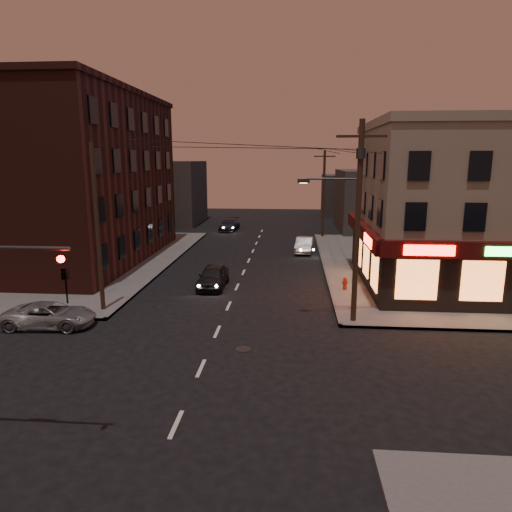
# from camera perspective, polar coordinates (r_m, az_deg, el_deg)

# --- Properties ---
(ground) EXTENTS (120.00, 120.00, 0.00)m
(ground) POSITION_cam_1_polar(r_m,az_deg,el_deg) (19.13, -6.90, -13.76)
(ground) COLOR black
(ground) RESTS_ON ground
(sidewalk_ne) EXTENTS (24.00, 28.00, 0.15)m
(sidewalk_ne) POSITION_cam_1_polar(r_m,az_deg,el_deg) (39.50, 25.90, -1.19)
(sidewalk_ne) COLOR #514F4C
(sidewalk_ne) RESTS_ON ground
(sidewalk_nw) EXTENTS (24.00, 28.00, 0.15)m
(sidewalk_nw) POSITION_cam_1_polar(r_m,az_deg,el_deg) (42.66, -25.89, -0.29)
(sidewalk_nw) COLOR #514F4C
(sidewalk_nw) RESTS_ON ground
(pizza_building) EXTENTS (15.85, 12.85, 10.50)m
(pizza_building) POSITION_cam_1_polar(r_m,az_deg,el_deg) (32.82, 26.82, 5.60)
(pizza_building) COLOR gray
(pizza_building) RESTS_ON sidewalk_ne
(brick_apartment) EXTENTS (12.00, 20.00, 13.00)m
(brick_apartment) POSITION_cam_1_polar(r_m,az_deg,el_deg) (40.20, -22.40, 8.81)
(brick_apartment) COLOR #421B15
(brick_apartment) RESTS_ON sidewalk_nw
(bg_building_ne_a) EXTENTS (10.00, 12.00, 7.00)m
(bg_building_ne_a) POSITION_cam_1_polar(r_m,az_deg,el_deg) (56.03, 15.43, 6.72)
(bg_building_ne_a) COLOR #3F3D3A
(bg_building_ne_a) RESTS_ON ground
(bg_building_nw) EXTENTS (9.00, 10.00, 8.00)m
(bg_building_nw) POSITION_cam_1_polar(r_m,az_deg,el_deg) (61.30, -11.18, 7.81)
(bg_building_nw) COLOR #3F3D3A
(bg_building_nw) RESTS_ON ground
(bg_building_ne_b) EXTENTS (8.00, 8.00, 6.00)m
(bg_building_ne_b) POSITION_cam_1_polar(r_m,az_deg,el_deg) (69.56, 11.67, 7.45)
(bg_building_ne_b) COLOR #3F3D3A
(bg_building_ne_b) RESTS_ON ground
(utility_pole_main) EXTENTS (4.20, 0.44, 10.00)m
(utility_pole_main) POSITION_cam_1_polar(r_m,az_deg,el_deg) (23.00, 12.36, 5.43)
(utility_pole_main) COLOR #382619
(utility_pole_main) RESTS_ON sidewalk_ne
(utility_pole_far) EXTENTS (0.26, 0.26, 9.00)m
(utility_pole_far) POSITION_cam_1_polar(r_m,az_deg,el_deg) (49.09, 8.44, 7.67)
(utility_pole_far) COLOR #382619
(utility_pole_far) RESTS_ON sidewalk_ne
(utility_pole_west) EXTENTS (0.24, 0.24, 9.00)m
(utility_pole_west) POSITION_cam_1_polar(r_m,az_deg,el_deg) (25.83, -19.20, 3.25)
(utility_pole_west) COLOR #382619
(utility_pole_west) RESTS_ON sidewalk_nw
(suv_cross) EXTENTS (4.53, 2.25, 1.23)m
(suv_cross) POSITION_cam_1_polar(r_m,az_deg,el_deg) (25.31, -24.37, -6.74)
(suv_cross) COLOR gray
(suv_cross) RESTS_ON ground
(sedan_near) EXTENTS (1.76, 4.26, 1.44)m
(sedan_near) POSITION_cam_1_polar(r_m,az_deg,el_deg) (30.17, -5.41, -2.55)
(sedan_near) COLOR black
(sedan_near) RESTS_ON ground
(sedan_mid) EXTENTS (1.85, 4.28, 1.37)m
(sedan_mid) POSITION_cam_1_polar(r_m,az_deg,el_deg) (41.40, 6.05, 1.39)
(sedan_mid) COLOR gray
(sedan_mid) RESTS_ON ground
(sedan_far) EXTENTS (2.23, 4.74, 1.34)m
(sedan_far) POSITION_cam_1_polar(r_m,az_deg,el_deg) (54.10, -3.35, 3.93)
(sedan_far) COLOR #191D32
(sedan_far) RESTS_ON ground
(fire_hydrant) EXTENTS (0.37, 0.37, 0.81)m
(fire_hydrant) POSITION_cam_1_polar(r_m,az_deg,el_deg) (29.56, 11.07, -3.29)
(fire_hydrant) COLOR maroon
(fire_hydrant) RESTS_ON sidewalk_ne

